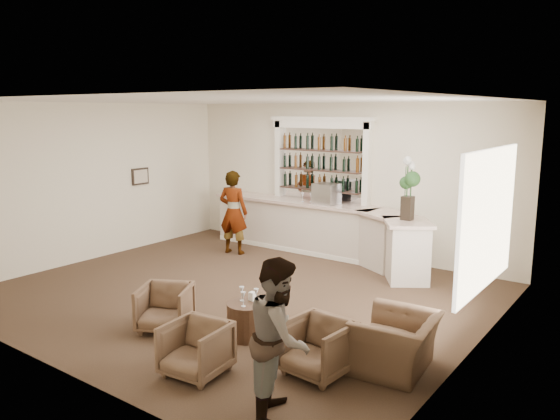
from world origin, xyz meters
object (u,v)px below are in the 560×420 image
Objects in this scene: espresso_machine at (326,194)px; sommelier at (233,212)px; armchair_far at (396,343)px; armchair_center at (196,349)px; bar_counter at (322,230)px; cocktail_table at (247,320)px; guest at (280,337)px; armchair_left at (165,308)px; flower_vase at (408,185)px; armchair_right at (317,347)px.

sommelier is at bearing -143.47° from espresso_machine.
sommelier is at bearing -126.20° from armchair_far.
armchair_center is at bearing -69.08° from espresso_machine.
bar_counter is 10.04× the size of cocktail_table.
guest is 6.47m from espresso_machine.
bar_counter is at bearing 65.22° from armchair_left.
armchair_center is 5.29m from flower_vase.
armchair_far is at bearing 9.13° from cocktail_table.
armchair_right is at bearing -25.52° from armchair_left.
armchair_left is 0.62× the size of flower_vase.
flower_vase reaches higher than armchair_center.
armchair_left is 3.32m from armchair_far.
guest is at bearing -77.17° from armchair_right.
sommelier is 6.60m from guest.
sommelier is 1.59× the size of flower_vase.
flower_vase is at bearing 78.75° from armchair_center.
bar_counter is 4.90× the size of flower_vase.
guest reaches higher than espresso_machine.
armchair_right is 0.64× the size of flower_vase.
bar_counter is 0.79m from espresso_machine.
cocktail_table is 0.79× the size of armchair_center.
cocktail_table is at bearing -87.05° from armchair_far.
sommelier is 2.09m from espresso_machine.
guest is 5.29m from flower_vase.
espresso_machine is (-1.64, 5.65, 1.04)m from armchair_center.
armchair_far is 4.05m from flower_vase.
flower_vase reaches higher than bar_counter.
armchair_left is at bearing 145.72° from armchair_center.
cocktail_table is at bearing -71.24° from bar_counter.
cocktail_table is 0.34× the size of guest.
espresso_machine is at bearing 125.37° from armchair_right.
guest is (1.50, -1.29, 0.59)m from cocktail_table.
armchair_far reaches higher than armchair_left.
sommelier is 2.48× the size of armchair_right.
espresso_machine is (-2.94, 5.73, 0.52)m from guest.
armchair_right is (1.37, -0.34, 0.09)m from cocktail_table.
flower_vase is at bearing 38.44° from armchair_left.
cocktail_table is at bearing -67.34° from espresso_machine.
cocktail_table is (1.49, -4.37, -0.32)m from bar_counter.
armchair_right is (-0.13, 0.95, -0.50)m from guest.
guest is at bearing -80.81° from flower_vase.
sommelier is 3.97m from flower_vase.
bar_counter is 2.00m from sommelier.
flower_vase is (2.11, -0.60, 0.43)m from espresso_machine.
armchair_left is at bearing -112.72° from flower_vase.
armchair_right is 5.64m from espresso_machine.
espresso_machine reaches higher than armchair_left.
armchair_left is (-1.14, -0.48, 0.08)m from cocktail_table.
armchair_right is (2.51, 0.15, 0.01)m from armchair_left.
espresso_machine is (-3.52, 4.11, 1.02)m from armchair_far.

